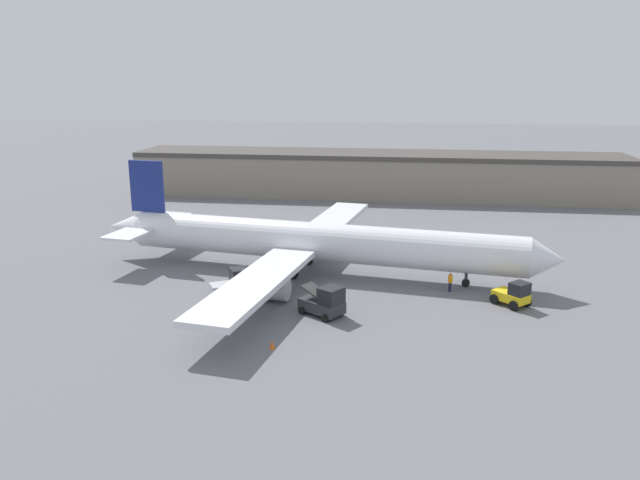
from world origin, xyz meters
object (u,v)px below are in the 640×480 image
Objects in this scene: pushback_tug at (232,284)px; safety_cone_near at (272,345)px; ground_crew_worker at (450,281)px; baggage_tug at (513,294)px; belt_loader_truck at (324,302)px; airplane at (310,242)px.

safety_cone_near is (5.58, -9.87, -0.82)m from pushback_tug.
ground_crew_worker is 0.52× the size of baggage_tug.
belt_loader_truck is 1.11× the size of pushback_tug.
baggage_tug is 23.26m from pushback_tug.
baggage_tug is (17.75, -6.56, -2.01)m from airplane.
baggage_tug is at bearing -138.87° from ground_crew_worker.
pushback_tug is (-23.24, -0.96, 0.10)m from baggage_tug.
airplane is at bearing 23.30° from pushback_tug.
ground_crew_worker is 0.49× the size of pushback_tug.
belt_loader_truck is 8.96m from pushback_tug.
ground_crew_worker is 5.67m from baggage_tug.
ground_crew_worker is at bearing 47.03° from safety_cone_near.
pushback_tug is at bearing -117.74° from airplane.
belt_loader_truck is at bearing -52.16° from pushback_tug.
belt_loader_truck reaches higher than baggage_tug.
pushback_tug reaches higher than safety_cone_near.
belt_loader_truck is at bearing -118.40° from baggage_tug.
belt_loader_truck is (-14.91, -4.25, 0.14)m from baggage_tug.
belt_loader_truck reaches higher than pushback_tug.
baggage_tug is at bearing -28.20° from pushback_tug.
safety_cone_near is (-2.75, -6.57, -0.86)m from belt_loader_truck.
baggage_tug is at bearing 31.52° from safety_cone_near.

